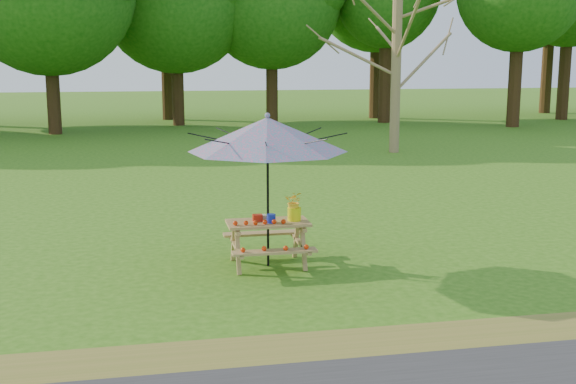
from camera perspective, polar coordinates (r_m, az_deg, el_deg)
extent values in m
plane|color=#2E6413|center=(10.21, -3.97, -6.75)|extent=(120.00, 120.00, 0.00)
cube|color=olive|center=(7.61, -1.18, -12.90)|extent=(120.00, 1.20, 0.01)
cylinder|color=olive|center=(23.73, 8.52, 9.24)|extent=(0.37, 0.37, 5.09)
cube|color=olive|center=(10.59, -1.59, -2.45)|extent=(1.20, 0.62, 0.04)
cube|color=olive|center=(10.14, -1.06, -4.73)|extent=(1.20, 0.22, 0.04)
cube|color=olive|center=(11.19, -2.06, -3.28)|extent=(1.20, 0.22, 0.04)
cylinder|color=black|center=(10.49, -1.61, 0.08)|extent=(0.04, 0.04, 2.25)
cone|color=teal|center=(10.38, -1.63, 4.56)|extent=(2.71, 2.71, 0.50)
sphere|color=teal|center=(10.35, -1.64, 6.06)|extent=(0.08, 0.08, 0.08)
cube|color=#AF210E|center=(10.60, -2.43, -2.05)|extent=(0.14, 0.12, 0.10)
cylinder|color=#1526AC|center=(10.48, -1.34, -2.11)|extent=(0.13, 0.13, 0.13)
cube|color=beige|center=(10.72, -2.10, -2.00)|extent=(0.13, 0.13, 0.07)
cylinder|color=#EAEE0C|center=(10.63, 0.50, -1.74)|extent=(0.20, 0.20, 0.20)
imported|color=yellow|center=(10.59, 0.50, -0.75)|extent=(0.33, 0.31, 0.30)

